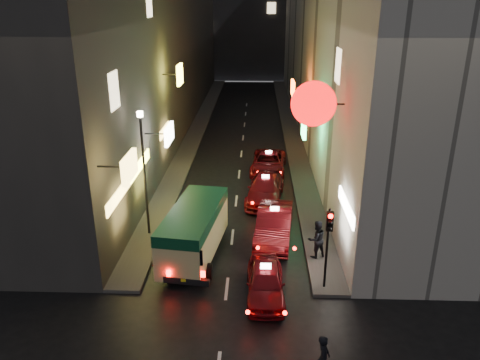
# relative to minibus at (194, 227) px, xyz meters

# --- Properties ---
(building_left) EXTENTS (7.44, 52.00, 18.00)m
(building_left) POSITION_rel_minibus_xyz_m (-6.38, 22.96, 7.47)
(building_left) COLOR #373432
(building_left) RESTS_ON ground
(building_right) EXTENTS (8.36, 52.00, 18.00)m
(building_right) POSITION_rel_minibus_xyz_m (9.62, 22.96, 7.47)
(building_right) COLOR #AAA59C
(building_right) RESTS_ON ground
(building_far) EXTENTS (30.00, 10.00, 22.00)m
(building_far) POSITION_rel_minibus_xyz_m (1.62, 54.97, 9.47)
(building_far) COLOR #2F2E33
(building_far) RESTS_ON ground
(sidewalk_left) EXTENTS (1.50, 52.00, 0.15)m
(sidewalk_left) POSITION_rel_minibus_xyz_m (-2.63, 22.97, -1.46)
(sidewalk_left) COLOR #42403D
(sidewalk_left) RESTS_ON ground
(sidewalk_right) EXTENTS (1.50, 52.00, 0.15)m
(sidewalk_right) POSITION_rel_minibus_xyz_m (5.87, 22.97, -1.46)
(sidewalk_right) COLOR #42403D
(sidewalk_right) RESTS_ON ground
(minibus) EXTENTS (2.72, 5.88, 2.43)m
(minibus) POSITION_rel_minibus_xyz_m (0.00, 0.00, 0.00)
(minibus) COLOR #CAC27E
(minibus) RESTS_ON ground
(taxi_near) EXTENTS (1.98, 4.70, 1.66)m
(taxi_near) POSITION_rel_minibus_xyz_m (3.19, -2.95, -0.79)
(taxi_near) COLOR #640B11
(taxi_near) RESTS_ON ground
(taxi_second) EXTENTS (2.94, 5.95, 1.99)m
(taxi_second) POSITION_rel_minibus_xyz_m (3.69, 1.85, -0.62)
(taxi_second) COLOR #640B11
(taxi_second) RESTS_ON ground
(taxi_third) EXTENTS (2.75, 5.43, 1.83)m
(taxi_third) POSITION_rel_minibus_xyz_m (3.33, 6.65, -0.70)
(taxi_third) COLOR #640B11
(taxi_third) RESTS_ON ground
(taxi_far) EXTENTS (2.48, 5.20, 1.78)m
(taxi_far) POSITION_rel_minibus_xyz_m (3.61, 11.45, -0.73)
(taxi_far) COLOR #640B11
(taxi_far) RESTS_ON ground
(pedestrian_crossing) EXTENTS (0.51, 0.67, 1.82)m
(pedestrian_crossing) POSITION_rel_minibus_xyz_m (4.92, -7.29, -0.62)
(pedestrian_crossing) COLOR black
(pedestrian_crossing) RESTS_ON ground
(pedestrian_sidewalk) EXTENTS (0.89, 0.74, 2.02)m
(pedestrian_sidewalk) POSITION_rel_minibus_xyz_m (5.54, -0.05, -0.37)
(pedestrian_sidewalk) COLOR black
(pedestrian_sidewalk) RESTS_ON sidewalk_right
(traffic_light) EXTENTS (0.26, 0.43, 3.50)m
(traffic_light) POSITION_rel_minibus_xyz_m (5.62, -2.56, 1.15)
(traffic_light) COLOR black
(traffic_light) RESTS_ON sidewalk_right
(lamp_post) EXTENTS (0.28, 0.28, 6.22)m
(lamp_post) POSITION_rel_minibus_xyz_m (-2.58, 1.97, 2.19)
(lamp_post) COLOR black
(lamp_post) RESTS_ON sidewalk_left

